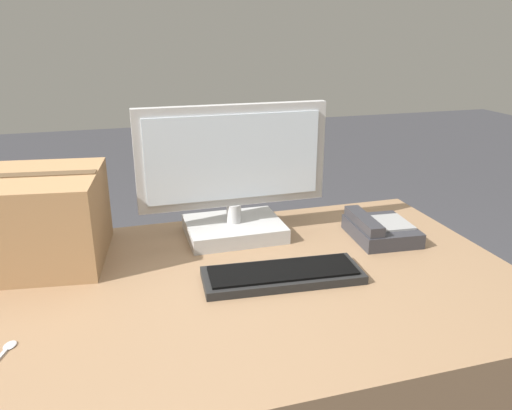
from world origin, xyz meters
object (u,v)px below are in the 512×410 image
(monitor, at_px, (233,182))
(cardboard_box, at_px, (43,218))
(desk_phone, at_px, (379,229))
(keyboard, at_px, (282,275))

(monitor, height_order, cardboard_box, monitor)
(monitor, relative_size, cardboard_box, 1.53)
(monitor, xyz_separation_m, desk_phone, (0.42, -0.14, -0.14))
(keyboard, distance_m, cardboard_box, 0.66)
(keyboard, bearing_deg, desk_phone, 28.74)
(desk_phone, height_order, cardboard_box, cardboard_box)
(keyboard, xyz_separation_m, desk_phone, (0.37, 0.17, 0.01))
(keyboard, bearing_deg, monitor, 103.42)
(keyboard, relative_size, cardboard_box, 1.12)
(keyboard, height_order, desk_phone, desk_phone)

